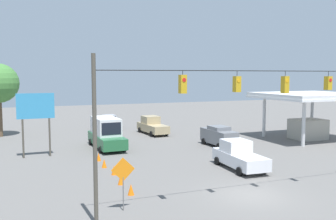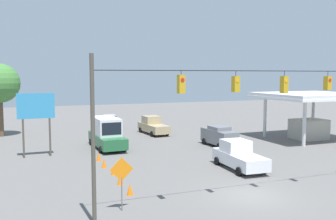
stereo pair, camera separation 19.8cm
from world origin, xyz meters
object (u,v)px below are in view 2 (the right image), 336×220
Objects in this scene: sedan_silver_withflow_deep at (110,122)px; traffic_cone_nearest at (130,189)px; traffic_cone_fourth at (104,163)px; box_truck_green_withflow_far at (107,133)px; pickup_truck_tan_oncoming_deep at (153,126)px; traffic_cone_third at (114,170)px; traffic_cone_fifth at (99,157)px; sedan_grey_oncoming_far at (219,136)px; pickup_truck_white_crossing_near at (239,156)px; overhead_signal_span at (259,111)px; roadside_billboard at (36,111)px; tree_horizon_left at (0,84)px; gas_station at (310,106)px; work_zone_sign at (122,174)px; traffic_cone_second at (120,179)px.

sedan_silver_withflow_deep is 5.75× the size of traffic_cone_nearest.
sedan_silver_withflow_deep reaches higher than traffic_cone_fourth.
pickup_truck_tan_oncoming_deep is at bearing -137.37° from box_truck_green_withflow_far.
traffic_cone_fifth is at bearing -88.36° from traffic_cone_third.
traffic_cone_third is at bearing 77.71° from sedan_silver_withflow_deep.
sedan_grey_oncoming_far is 8.82m from pickup_truck_white_crossing_near.
pickup_truck_tan_oncoming_deep is at bearing -70.88° from sedan_grey_oncoming_far.
sedan_silver_withflow_deep reaches higher than traffic_cone_nearest.
box_truck_green_withflow_far is at bearing -97.22° from traffic_cone_nearest.
overhead_signal_span reaches higher than traffic_cone_nearest.
traffic_cone_third is 2.32m from traffic_cone_fourth.
traffic_cone_nearest is at bearing 109.58° from roadside_billboard.
overhead_signal_span reaches higher than roadside_billboard.
overhead_signal_span is 27.65× the size of traffic_cone_fifth.
tree_horizon_left is (16.90, -4.75, 5.12)m from pickup_truck_tan_oncoming_deep.
sedan_silver_withflow_deep is 0.72× the size of pickup_truck_white_crossing_near.
sedan_grey_oncoming_far reaches higher than traffic_cone_fourth.
pickup_truck_tan_oncoming_deep is (3.46, -9.97, -0.08)m from sedan_grey_oncoming_far.
gas_station is 35.00m from tree_horizon_left.
roadside_billboard reaches higher than traffic_cone_fifth.
pickup_truck_white_crossing_near is 7.95× the size of traffic_cone_third.
pickup_truck_tan_oncoming_deep is 1.99× the size of work_zone_sign.
traffic_cone_second is 0.08× the size of tree_horizon_left.
traffic_cone_fifth is at bearing 115.79° from tree_horizon_left.
sedan_grey_oncoming_far reaches higher than traffic_cone_third.
pickup_truck_tan_oncoming_deep is 23.07m from traffic_cone_nearest.
traffic_cone_fourth is (1.90, 7.64, -1.12)m from box_truck_green_withflow_far.
sedan_silver_withflow_deep is 0.71× the size of roadside_billboard.
tree_horizon_left reaches higher than pickup_truck_white_crossing_near.
box_truck_green_withflow_far is at bearing 131.09° from tree_horizon_left.
traffic_cone_fourth and traffic_cone_fifth have the same top height.
traffic_cone_nearest is at bearing -29.01° from overhead_signal_span.
box_truck_green_withflow_far is 22.26m from gas_station.
roadside_billboard is (4.62, -12.98, 3.62)m from traffic_cone_nearest.
traffic_cone_nearest and traffic_cone_fourth have the same top height.
work_zone_sign is (10.04, 23.58, 1.01)m from pickup_truck_tan_oncoming_deep.
traffic_cone_second is 1.00× the size of traffic_cone_fourth.
gas_station is at bearing -151.11° from work_zone_sign.
box_truck_green_withflow_far is 1.22× the size of roadside_billboard.
tree_horizon_left is at bearing -24.76° from gas_station.
tree_horizon_left is at bearing -67.27° from traffic_cone_fourth.
roadside_billboard is (4.64, -3.49, 3.62)m from traffic_cone_fifth.
traffic_cone_second is 25.67m from gas_station.
gas_station reaches higher than sedan_grey_oncoming_far.
pickup_truck_white_crossing_near reaches higher than traffic_cone_second.
work_zone_sign is at bearing 79.96° from traffic_cone_third.
traffic_cone_fifth is 0.07× the size of gas_station.
roadside_billboard is (28.37, -1.60, 0.23)m from gas_station.
sedan_silver_withflow_deep is at bearing -101.46° from traffic_cone_second.
pickup_truck_tan_oncoming_deep is 8.31× the size of traffic_cone_fourth.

